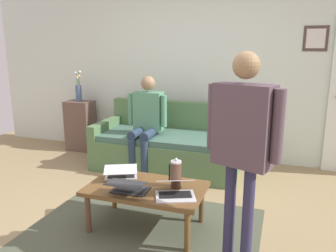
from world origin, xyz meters
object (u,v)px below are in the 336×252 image
couch (168,146)px  french_press (176,174)px  coffee_table (146,191)px  laptop_left (129,187)px  person_seated (146,118)px  person_standing (243,136)px  laptop_center (175,191)px  side_shelf (81,125)px  flower_vase (79,90)px  laptop_right (121,174)px

couch → french_press: (-0.59, 1.52, 0.23)m
coffee_table → laptop_left: 0.21m
coffee_table → person_seated: person_seated is taller
coffee_table → person_standing: 1.16m
laptop_center → french_press: (0.05, -0.19, 0.08)m
laptop_left → person_standing: size_ratio=0.21×
side_shelf → couch: bearing=168.5°
french_press → person_seated: (0.82, -1.29, 0.19)m
side_shelf → flower_vase: size_ratio=1.66×
flower_vase → coffee_table: bearing=135.2°
couch → coffee_table: couch is taller
french_press → person_standing: (-0.62, 0.40, 0.51)m
flower_vase → laptop_left: bearing=131.4°
laptop_left → person_seated: (0.47, -1.54, 0.27)m
coffee_table → french_press: 0.32m
laptop_right → couch: bearing=-89.2°
laptop_right → person_standing: 1.40m
side_shelf → laptop_right: bearing=132.0°
laptop_left → laptop_center: size_ratio=0.80×
side_shelf → person_seated: bearing=158.1°
coffee_table → person_seated: 1.53m
couch → laptop_right: bearing=90.8°
person_standing → side_shelf: bearing=-38.5°
laptop_right → french_press: size_ratio=1.45×
coffee_table → laptop_left: bearing=60.4°
flower_vase → person_standing: (-2.83, 2.25, 0.07)m
laptop_center → laptop_right: laptop_center is taller
couch → laptop_center: 1.83m
laptop_left → french_press: bearing=-144.8°
laptop_center → french_press: bearing=-74.6°
french_press → person_standing: person_standing is taller
coffee_table → person_standing: person_standing is taller
couch → flower_vase: size_ratio=4.04×
laptop_center → french_press: french_press is taller
coffee_table → flower_vase: flower_vase is taller
flower_vase → person_standing: 3.61m
laptop_left → laptop_right: laptop_left is taller
french_press → side_shelf: size_ratio=0.34×
flower_vase → person_seated: (-1.39, 0.56, -0.25)m
flower_vase → couch: bearing=168.4°
couch → person_standing: (-1.21, 1.92, 0.75)m
laptop_center → side_shelf: (2.26, -2.04, -0.05)m
person_standing → person_seated: person_standing is taller
coffee_table → flower_vase: bearing=-44.8°
person_seated → side_shelf: bearing=-21.9°
couch → side_shelf: couch is taller
laptop_right → person_standing: (-1.19, 0.43, 0.60)m
laptop_right → laptop_center: bearing=160.9°
laptop_right → side_shelf: bearing=-48.0°
french_press → flower_vase: flower_vase is taller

